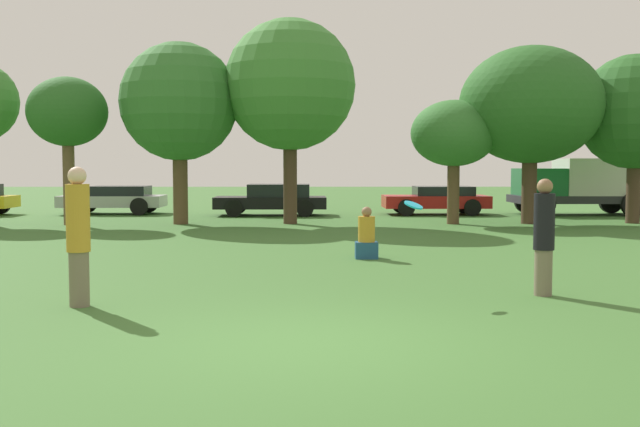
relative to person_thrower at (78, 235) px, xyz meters
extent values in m
plane|color=#3D6B2D|center=(3.27, -2.17, -1.00)|extent=(120.00, 120.00, 0.00)
cylinder|color=#726651|center=(0.00, 0.00, -0.62)|extent=(0.28, 0.28, 0.77)
cylinder|color=#BF8C26|center=(0.00, 0.00, 0.23)|extent=(0.32, 0.32, 0.94)
sphere|color=beige|center=(0.00, 0.00, 0.82)|extent=(0.25, 0.25, 0.25)
cylinder|color=#726651|center=(6.73, 0.83, -0.66)|extent=(0.27, 0.27, 0.69)
cylinder|color=black|center=(6.73, 0.83, 0.12)|extent=(0.31, 0.31, 0.85)
sphere|color=#8C6647|center=(6.73, 0.83, 0.64)|extent=(0.23, 0.23, 0.23)
cylinder|color=#19B2D8|center=(4.75, 0.74, 0.37)|extent=(0.30, 0.28, 0.17)
cube|color=navy|center=(4.37, 5.32, -0.83)|extent=(0.47, 0.39, 0.35)
cylinder|color=#BF8C26|center=(4.37, 5.32, -0.38)|extent=(0.35, 0.35, 0.54)
sphere|color=#8C6647|center=(4.37, 5.32, -0.02)|extent=(0.21, 0.21, 0.21)
cylinder|color=brown|center=(-4.80, 14.18, 0.50)|extent=(0.38, 0.38, 3.00)
ellipsoid|color=#286023|center=(-4.80, 14.18, 2.71)|extent=(2.58, 2.58, 2.26)
cylinder|color=brown|center=(-1.22, 14.56, 0.49)|extent=(0.49, 0.49, 2.99)
sphere|color=#33702D|center=(-1.22, 14.56, 3.07)|extent=(3.93, 3.93, 3.93)
cylinder|color=#473323|center=(2.45, 14.68, 0.72)|extent=(0.46, 0.46, 3.44)
sphere|color=#3D7F33|center=(2.45, 14.68, 3.64)|extent=(4.37, 4.37, 4.37)
cylinder|color=brown|center=(7.91, 14.54, 0.12)|extent=(0.41, 0.41, 2.24)
ellipsoid|color=#33702D|center=(7.91, 14.54, 2.03)|extent=(2.88, 2.88, 2.21)
cylinder|color=#473323|center=(10.49, 14.66, 0.33)|extent=(0.50, 0.50, 2.68)
ellipsoid|color=#286023|center=(10.49, 14.66, 2.98)|extent=(4.75, 4.75, 3.91)
cylinder|color=#473323|center=(14.08, 14.85, 0.35)|extent=(0.45, 0.45, 2.70)
sphere|color=#286023|center=(14.08, 14.85, 2.76)|extent=(3.87, 3.87, 3.87)
cylinder|color=black|center=(-9.44, 19.85, -0.65)|extent=(0.70, 0.21, 0.70)
cube|color=#B2B2B7|center=(-4.89, 19.71, -0.48)|extent=(4.09, 1.90, 0.45)
cube|color=black|center=(-4.58, 19.72, -0.06)|extent=(2.26, 1.66, 0.39)
cylinder|color=black|center=(-6.13, 18.77, -0.66)|extent=(0.70, 0.19, 0.70)
cylinder|color=black|center=(-6.16, 20.62, -0.66)|extent=(0.70, 0.19, 0.70)
cylinder|color=black|center=(-3.61, 18.81, -0.66)|extent=(0.70, 0.19, 0.70)
cylinder|color=black|center=(-3.64, 20.65, -0.66)|extent=(0.70, 0.19, 0.70)
cube|color=black|center=(1.54, 18.83, -0.50)|extent=(4.37, 1.86, 0.45)
cube|color=black|center=(1.86, 18.83, -0.02)|extent=(2.41, 1.61, 0.50)
cylinder|color=black|center=(0.20, 17.91, -0.67)|extent=(0.67, 0.21, 0.66)
cylinder|color=black|center=(0.18, 19.71, -0.67)|extent=(0.67, 0.21, 0.66)
cylinder|color=black|center=(2.90, 17.95, -0.67)|extent=(0.67, 0.21, 0.66)
cylinder|color=black|center=(2.87, 19.74, -0.67)|extent=(0.67, 0.21, 0.66)
cube|color=red|center=(8.09, 19.31, -0.48)|extent=(4.16, 1.91, 0.48)
cube|color=black|center=(8.40, 19.32, -0.06)|extent=(2.30, 1.66, 0.37)
cylinder|color=black|center=(6.82, 18.37, -0.68)|extent=(0.66, 0.20, 0.65)
cylinder|color=black|center=(6.79, 20.22, -0.68)|extent=(0.66, 0.20, 0.65)
cylinder|color=black|center=(9.38, 18.40, -0.68)|extent=(0.66, 0.20, 0.65)
cylinder|color=black|center=(9.36, 20.25, -0.68)|extent=(0.66, 0.20, 0.65)
cube|color=#2D2D33|center=(13.96, 19.14, -0.38)|extent=(5.64, 2.18, 0.30)
cube|color=#196633|center=(12.22, 19.12, 0.31)|extent=(1.82, 2.02, 1.06)
cube|color=beige|center=(14.74, 19.15, 0.50)|extent=(3.51, 2.15, 1.45)
cylinder|color=black|center=(12.01, 18.06, -0.53)|extent=(0.96, 0.27, 0.96)
cylinder|color=black|center=(11.98, 20.16, -0.53)|extent=(0.96, 0.27, 0.96)
cylinder|color=black|center=(15.51, 18.11, -0.53)|extent=(0.96, 0.27, 0.96)
cylinder|color=black|center=(15.48, 20.21, -0.53)|extent=(0.96, 0.27, 0.96)
camera|label=1|loc=(3.28, -10.27, 0.96)|focal=41.72mm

